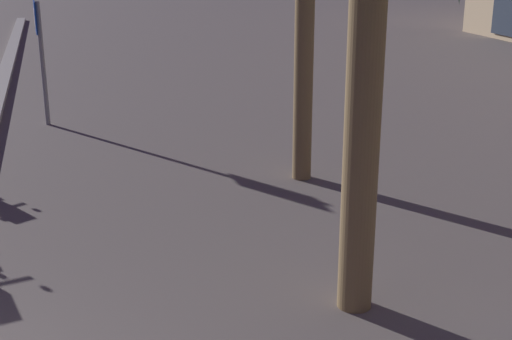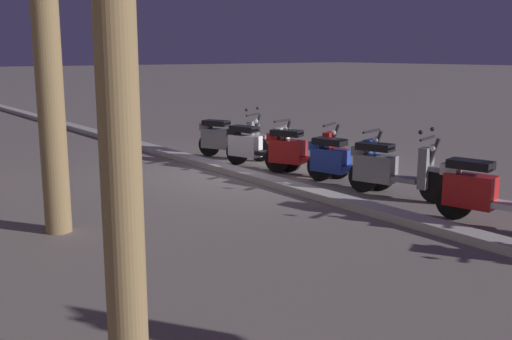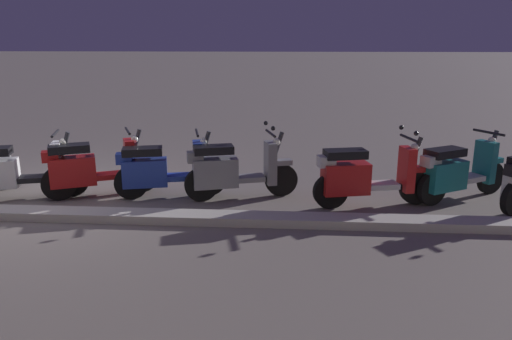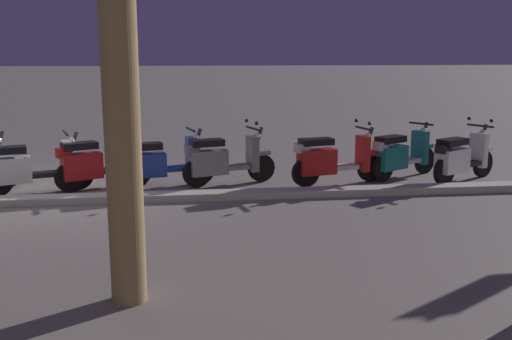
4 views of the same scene
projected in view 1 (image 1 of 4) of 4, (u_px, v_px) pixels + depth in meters
crossing_sign at (40, 49)px, 13.70m from camera, size 0.60×0.13×2.40m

